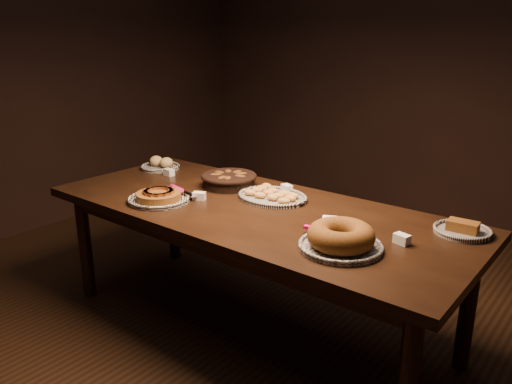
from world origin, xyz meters
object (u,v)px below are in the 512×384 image
Objects in this scene: bundt_cake_plate at (341,239)px; apple_tart_plate at (159,197)px; madeleine_platter at (272,196)px; buffet_table at (252,219)px.

apple_tart_plate is at bearing -164.85° from bundt_cake_plate.
bundt_cake_plate is (0.66, -0.38, 0.03)m from madeleine_platter.
madeleine_platter is at bearing 89.44° from buffet_table.
apple_tart_plate reaches higher than buffet_table.
apple_tart_plate reaches higher than madeleine_platter.
bundt_cake_plate is (1.13, 0.06, 0.02)m from apple_tart_plate.
madeleine_platter is (0.00, 0.18, 0.09)m from buffet_table.
bundt_cake_plate is (0.66, -0.20, 0.12)m from buffet_table.
madeleine_platter is 0.99× the size of bundt_cake_plate.
buffet_table is 0.54m from apple_tart_plate.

